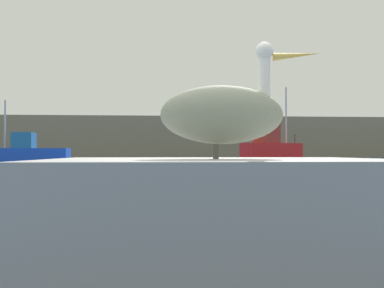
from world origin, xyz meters
TOP-DOWN VIEW (x-y plane):
  - ground_plane at (0.00, 0.00)m, footprint 260.00×260.00m
  - hillside_backdrop at (0.00, 71.05)m, footprint 140.00×11.51m
  - pier_dock at (0.25, -0.56)m, footprint 2.62×2.25m
  - pelican at (0.26, -0.56)m, footprint 1.26×0.51m
  - fishing_boat_blue at (-9.48, 28.54)m, footprint 5.59×1.79m
  - fishing_boat_red at (8.12, 28.85)m, footprint 4.95×3.36m
  - mooring_buoy at (-3.63, 9.07)m, footprint 0.54×0.54m

SIDE VIEW (x-z plane):
  - ground_plane at x=0.00m, z-range 0.00..0.00m
  - mooring_buoy at x=-3.63m, z-range 0.00..0.54m
  - pier_dock at x=0.25m, z-range 0.00..0.75m
  - fishing_boat_blue at x=-9.48m, z-range -1.52..3.00m
  - fishing_boat_red at x=8.12m, z-range -1.82..3.96m
  - pelican at x=0.26m, z-range 0.65..1.56m
  - hillside_backdrop at x=0.00m, z-range 0.00..6.50m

